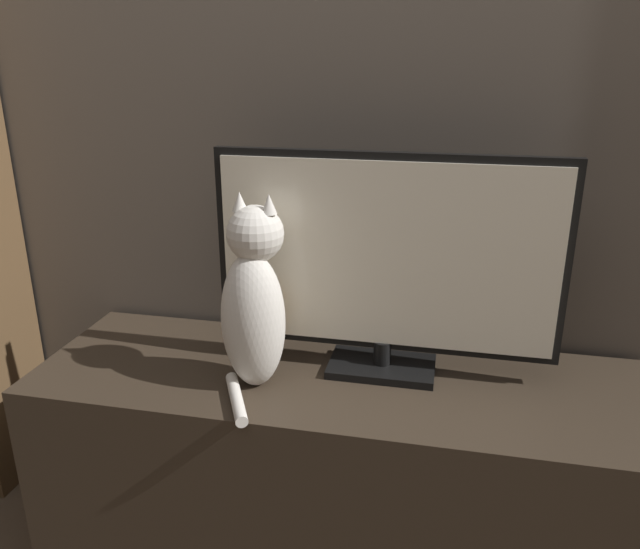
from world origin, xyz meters
TOP-DOWN VIEW (x-y plane):
  - wall_back at (0.00, 1.22)m, footprint 4.80×0.05m
  - tv_stand at (0.00, 0.93)m, footprint 1.52×0.50m
  - tv at (0.10, 0.99)m, footprint 0.83×0.16m
  - cat at (-0.19, 0.86)m, footprint 0.17×0.29m

SIDE VIEW (x-z plane):
  - tv_stand at x=0.00m, z-range 0.00..0.53m
  - cat at x=-0.19m, z-range 0.51..0.97m
  - tv at x=0.10m, z-range 0.54..1.09m
  - wall_back at x=0.00m, z-range 0.00..2.60m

